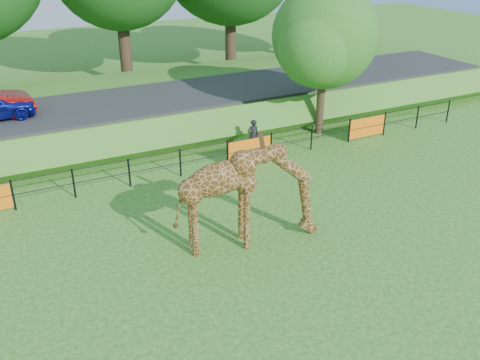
{
  "coord_description": "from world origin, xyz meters",
  "views": [
    {
      "loc": [
        -6.46,
        -9.72,
        8.65
      ],
      "look_at": [
        -0.06,
        2.86,
        2.0
      ],
      "focal_mm": 40.0,
      "sensor_mm": 36.0,
      "label": 1
    }
  ],
  "objects": [
    {
      "name": "road",
      "position": [
        0.0,
        14.0,
        1.36
      ],
      "size": [
        40.0,
        5.0,
        0.12
      ],
      "primitive_type": "cube",
      "color": "#29292B",
      "rests_on": "embankment"
    },
    {
      "name": "perimeter_fence",
      "position": [
        0.0,
        8.0,
        0.55
      ],
      "size": [
        28.07,
        0.1,
        1.1
      ],
      "primitive_type": null,
      "color": "black",
      "rests_on": "ground"
    },
    {
      "name": "tree_east",
      "position": [
        7.6,
        9.63,
        4.28
      ],
      "size": [
        5.4,
        4.71,
        6.76
      ],
      "color": "#372518",
      "rests_on": "ground"
    },
    {
      "name": "visitor",
      "position": [
        3.68,
        8.99,
        0.71
      ],
      "size": [
        0.54,
        0.38,
        1.42
      ],
      "primitive_type": "imported",
      "rotation": [
        0.0,
        0.0,
        3.07
      ],
      "color": "black",
      "rests_on": "ground"
    },
    {
      "name": "giraffe",
      "position": [
        0.07,
        2.55,
        1.58
      ],
      "size": [
        4.49,
        1.64,
        3.16
      ],
      "primitive_type": null,
      "rotation": [
        0.0,
        0.0,
        -0.19
      ],
      "color": "#4F2E10",
      "rests_on": "ground"
    },
    {
      "name": "ground",
      "position": [
        0.0,
        0.0,
        0.0
      ],
      "size": [
        90.0,
        90.0,
        0.0
      ],
      "primitive_type": "plane",
      "color": "#235F17",
      "rests_on": "ground"
    },
    {
      "name": "embankment",
      "position": [
        0.0,
        15.5,
        0.65
      ],
      "size": [
        40.0,
        9.0,
        1.3
      ],
      "primitive_type": "cube",
      "color": "#235F17",
      "rests_on": "ground"
    }
  ]
}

